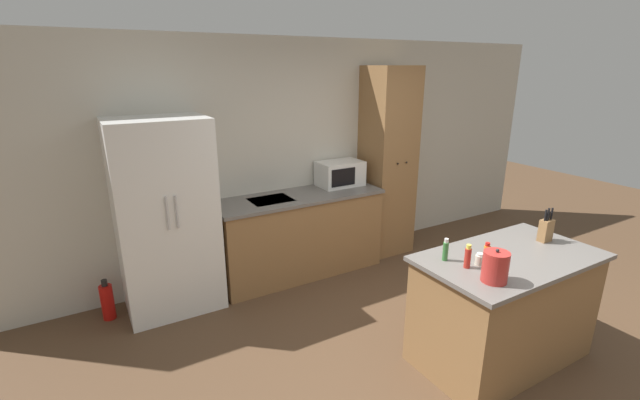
% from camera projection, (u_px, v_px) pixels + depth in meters
% --- Properties ---
extents(ground_plane, '(14.00, 14.00, 0.00)m').
position_uv_depth(ground_plane, '(449.00, 358.00, 3.51)').
color(ground_plane, brown).
extents(wall_back, '(7.20, 0.06, 2.60)m').
position_uv_depth(wall_back, '(311.00, 154.00, 5.04)').
color(wall_back, beige).
rests_on(wall_back, ground_plane).
extents(refrigerator, '(0.88, 0.66, 1.86)m').
position_uv_depth(refrigerator, '(166.00, 217.00, 4.02)').
color(refrigerator, white).
rests_on(refrigerator, ground_plane).
extents(back_counter, '(1.91, 0.65, 0.93)m').
position_uv_depth(back_counter, '(299.00, 234.00, 4.85)').
color(back_counter, olive).
rests_on(back_counter, ground_plane).
extents(pantry_cabinet, '(0.55, 0.55, 2.30)m').
position_uv_depth(pantry_cabinet, '(387.00, 163.00, 5.29)').
color(pantry_cabinet, olive).
rests_on(pantry_cabinet, ground_plane).
extents(kitchen_island, '(1.44, 0.81, 0.91)m').
position_uv_depth(kitchen_island, '(503.00, 307.00, 3.41)').
color(kitchen_island, olive).
rests_on(kitchen_island, ground_plane).
extents(microwave, '(0.52, 0.35, 0.29)m').
position_uv_depth(microwave, '(340.00, 173.00, 5.06)').
color(microwave, white).
rests_on(microwave, back_counter).
extents(knife_block, '(0.11, 0.07, 0.29)m').
position_uv_depth(knife_block, '(546.00, 229.00, 3.51)').
color(knife_block, olive).
rests_on(knife_block, kitchen_island).
extents(spice_bottle_tall_dark, '(0.05, 0.05, 0.15)m').
position_uv_depth(spice_bottle_tall_dark, '(487.00, 252.00, 3.16)').
color(spice_bottle_tall_dark, orange).
rests_on(spice_bottle_tall_dark, kitchen_island).
extents(spice_bottle_short_red, '(0.06, 0.06, 0.09)m').
position_uv_depth(spice_bottle_short_red, '(480.00, 259.00, 3.10)').
color(spice_bottle_short_red, beige).
rests_on(spice_bottle_short_red, kitchen_island).
extents(spice_bottle_amber_oil, '(0.04, 0.04, 0.17)m').
position_uv_depth(spice_bottle_amber_oil, '(446.00, 250.00, 3.17)').
color(spice_bottle_amber_oil, '#337033').
rests_on(spice_bottle_amber_oil, kitchen_island).
extents(spice_bottle_green_herb, '(0.05, 0.05, 0.18)m').
position_uv_depth(spice_bottle_green_herb, '(468.00, 257.00, 3.05)').
color(spice_bottle_green_herb, '#B2281E').
rests_on(spice_bottle_green_herb, kitchen_island).
extents(kettle, '(0.17, 0.17, 0.24)m').
position_uv_depth(kettle, '(495.00, 267.00, 2.85)').
color(kettle, '#B72D28').
rests_on(kettle, kitchen_island).
extents(fire_extinguisher, '(0.12, 0.12, 0.40)m').
position_uv_depth(fire_extinguisher, '(107.00, 301.00, 4.02)').
color(fire_extinguisher, red).
rests_on(fire_extinguisher, ground_plane).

